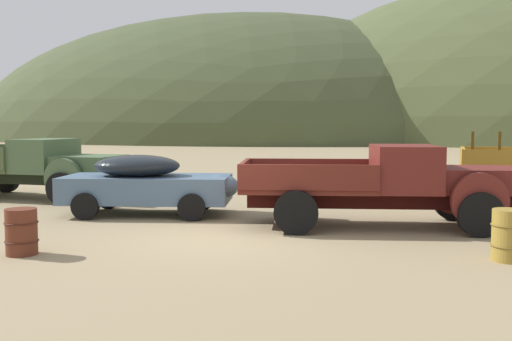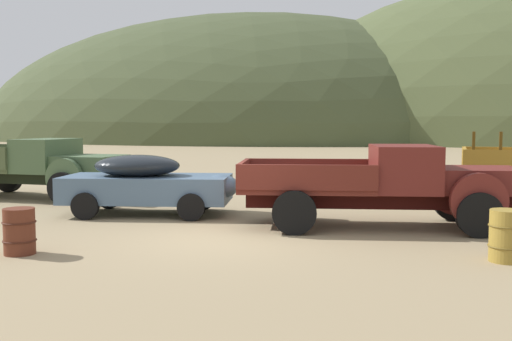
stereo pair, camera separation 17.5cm
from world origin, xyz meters
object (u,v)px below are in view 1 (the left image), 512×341
Objects in this scene: car_chalk_blue at (152,184)px; oil_drum_foreground at (509,235)px; truck_oxblood at (401,184)px; oil_drum_by_truck at (21,232)px; truck_weathered_green at (42,167)px.

car_chalk_blue reaches higher than oil_drum_foreground.
oil_drum_by_truck is at bearing -155.46° from truck_oxblood.
oil_drum_foreground is (2.10, -2.81, -0.54)m from truck_oxblood.
truck_oxblood is 7.31× the size of oil_drum_foreground.
truck_oxblood is 8.14m from oil_drum_by_truck.
truck_weathered_green is 1.27× the size of car_chalk_blue.
car_chalk_blue is 8.83m from oil_drum_foreground.
car_chalk_blue is at bearing 90.24° from oil_drum_by_truck.
car_chalk_blue is 6.33m from truck_oxblood.
car_chalk_blue is (4.87, -1.80, -0.19)m from truck_weathered_green.
truck_oxblood is (6.32, 0.17, 0.18)m from car_chalk_blue.
truck_oxblood is 3.55m from oil_drum_foreground.
oil_drum_foreground is at bearing 15.44° from oil_drum_by_truck.
oil_drum_foreground is (13.29, -4.44, -0.55)m from truck_weathered_green.
car_chalk_blue is 0.73× the size of truck_oxblood.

